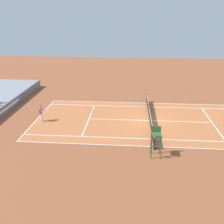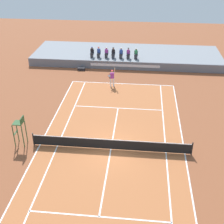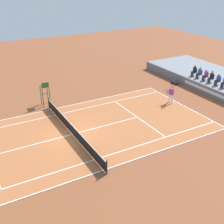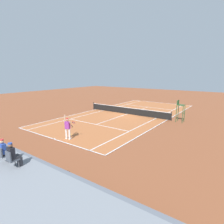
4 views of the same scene
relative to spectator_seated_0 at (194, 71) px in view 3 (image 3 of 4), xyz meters
name	(u,v)px [view 3 (image 3 of 4)]	position (x,y,z in m)	size (l,w,h in m)	color
ground_plane	(72,135)	(4.15, -17.15, -1.63)	(80.00, 80.00, 0.00)	brown
court	(72,134)	(4.15, -17.15, -1.62)	(11.08, 23.88, 0.03)	#B76638
net	(72,129)	(4.15, -17.15, -1.11)	(11.98, 0.10, 1.07)	black
barrier_wall	(213,93)	(4.15, -1.13, -1.12)	(23.74, 0.25, 1.02)	slate
spectator_seated_0	(194,71)	(0.00, 0.00, 0.00)	(0.44, 0.60, 1.27)	#474C56
spectator_seated_1	(199,73)	(0.83, 0.00, 0.00)	(0.44, 0.60, 1.27)	#474C56
spectator_seated_2	(205,75)	(1.78, 0.00, 0.00)	(0.44, 0.60, 1.27)	#474C56
spectator_seated_3	(211,77)	(2.62, 0.00, 0.00)	(0.44, 0.60, 1.27)	#474C56
spectator_seated_4	(218,80)	(3.57, 0.00, 0.00)	(0.44, 0.60, 1.27)	#474C56
spectator_seated_5	(224,82)	(4.45, 0.00, 0.00)	(0.44, 0.60, 1.27)	#474C56
tennis_player	(171,94)	(3.09, -5.97, -0.64)	(0.74, 0.75, 2.08)	white
tennis_ball	(168,107)	(3.72, -6.84, -1.60)	(0.07, 0.07, 0.07)	#D1E533
umpire_chair	(45,90)	(-2.71, -17.15, -0.07)	(0.77, 0.77, 2.44)	#2D562D
equipment_bag	(175,83)	(-1.02, -1.91, -1.47)	(0.92, 0.39, 0.32)	black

